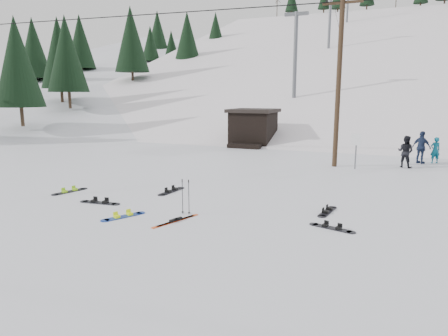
% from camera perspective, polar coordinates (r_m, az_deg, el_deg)
% --- Properties ---
extents(ground, '(200.00, 200.00, 0.00)m').
position_cam_1_polar(ground, '(10.02, -7.37, -12.26)').
color(ground, silver).
rests_on(ground, ground).
extents(ski_slope, '(60.00, 85.24, 65.97)m').
position_cam_1_polar(ski_slope, '(65.10, 17.92, -4.08)').
color(ski_slope, white).
rests_on(ski_slope, ground).
extents(ridge_left, '(47.54, 95.03, 58.38)m').
position_cam_1_polar(ridge_left, '(70.78, -13.01, -1.85)').
color(ridge_left, silver).
rests_on(ridge_left, ground).
extents(treeline_left, '(20.00, 64.00, 10.00)m').
position_cam_1_polar(treeline_left, '(61.75, -16.26, 6.54)').
color(treeline_left, black).
rests_on(treeline_left, ground).
extents(treeline_crest, '(50.00, 6.00, 10.00)m').
position_cam_1_polar(treeline_crest, '(94.16, 20.02, 7.57)').
color(treeline_crest, black).
rests_on(treeline_crest, ski_slope).
extents(utility_pole, '(2.00, 0.26, 9.00)m').
position_cam_1_polar(utility_pole, '(22.14, 16.08, 12.25)').
color(utility_pole, '#3A2819').
rests_on(utility_pole, ground).
extents(trail_sign, '(0.50, 0.09, 1.85)m').
position_cam_1_polar(trail_sign, '(21.76, 18.37, 3.16)').
color(trail_sign, '#595B60').
rests_on(trail_sign, ground).
extents(lift_hut, '(3.40, 4.10, 2.75)m').
position_cam_1_polar(lift_hut, '(30.59, 4.18, 5.83)').
color(lift_hut, black).
rests_on(lift_hut, ground).
extents(lift_tower_near, '(2.20, 0.36, 8.00)m').
position_cam_1_polar(lift_tower_near, '(39.15, 10.17, 16.24)').
color(lift_tower_near, '#595B60').
rests_on(lift_tower_near, ski_slope).
extents(lift_tower_mid, '(2.20, 0.36, 8.00)m').
position_cam_1_polar(lift_tower_mid, '(59.54, 14.91, 20.36)').
color(lift_tower_mid, '#595B60').
rests_on(lift_tower_mid, ski_slope).
extents(hero_snowboard, '(0.84, 1.39, 0.11)m').
position_cam_1_polar(hero_snowboard, '(13.22, -14.19, -6.68)').
color(hero_snowboard, '#173796').
rests_on(hero_snowboard, ground).
extents(hero_skis, '(0.71, 1.76, 0.10)m').
position_cam_1_polar(hero_skis, '(12.49, -6.91, -7.45)').
color(hero_skis, '#BA3F13').
rests_on(hero_skis, ground).
extents(ski_poles, '(0.32, 0.08, 1.16)m').
position_cam_1_polar(ski_poles, '(13.04, -5.50, -4.06)').
color(ski_poles, black).
rests_on(ski_poles, ground).
extents(board_scatter_a, '(1.59, 0.43, 0.11)m').
position_cam_1_polar(board_scatter_a, '(15.08, -17.32, -4.70)').
color(board_scatter_a, black).
rests_on(board_scatter_a, ground).
extents(board_scatter_b, '(0.42, 1.62, 0.11)m').
position_cam_1_polar(board_scatter_b, '(16.19, -7.52, -3.27)').
color(board_scatter_b, black).
rests_on(board_scatter_b, ground).
extents(board_scatter_c, '(0.62, 1.50, 0.11)m').
position_cam_1_polar(board_scatter_c, '(17.17, -21.17, -3.11)').
color(board_scatter_c, black).
rests_on(board_scatter_c, ground).
extents(board_scatter_d, '(1.37, 0.57, 0.10)m').
position_cam_1_polar(board_scatter_d, '(12.18, 15.17, -8.23)').
color(board_scatter_d, black).
rests_on(board_scatter_d, ground).
extents(board_scatter_f, '(0.45, 1.47, 0.10)m').
position_cam_1_polar(board_scatter_f, '(13.77, 14.55, -6.00)').
color(board_scatter_f, black).
rests_on(board_scatter_f, ground).
extents(skier_teal, '(0.63, 0.53, 1.48)m').
position_cam_1_polar(skier_teal, '(25.47, 27.94, 2.26)').
color(skier_teal, '#0B5971').
rests_on(skier_teal, ground).
extents(skier_dark, '(1.00, 0.90, 1.70)m').
position_cam_1_polar(skier_dark, '(23.30, 24.50, 2.15)').
color(skier_dark, black).
rests_on(skier_dark, ground).
extents(skier_navy, '(1.14, 0.97, 1.83)m').
position_cam_1_polar(skier_navy, '(24.96, 26.37, 2.65)').
color(skier_navy, '#1B2744').
rests_on(skier_navy, ground).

